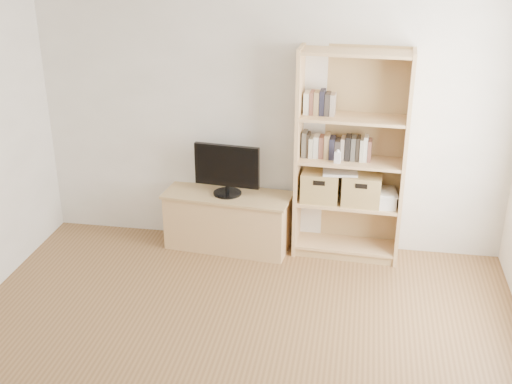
% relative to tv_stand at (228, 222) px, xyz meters
% --- Properties ---
extents(back_wall, '(4.50, 0.02, 2.60)m').
position_rel_tv_stand_xyz_m(back_wall, '(0.38, 0.22, 1.03)').
color(back_wall, silver).
rests_on(back_wall, floor).
extents(ceiling, '(4.50, 5.00, 0.01)m').
position_rel_tv_stand_xyz_m(ceiling, '(0.38, -2.28, 2.33)').
color(ceiling, white).
rests_on(ceiling, back_wall).
extents(tv_stand, '(1.23, 0.56, 0.54)m').
position_rel_tv_stand_xyz_m(tv_stand, '(0.00, 0.00, 0.00)').
color(tv_stand, tan).
rests_on(tv_stand, floor).
extents(bookshelf, '(1.02, 0.40, 2.00)m').
position_rel_tv_stand_xyz_m(bookshelf, '(1.16, 0.05, 0.73)').
color(bookshelf, tan).
rests_on(bookshelf, floor).
extents(television, '(0.64, 0.12, 0.50)m').
position_rel_tv_stand_xyz_m(television, '(0.00, 0.00, 0.55)').
color(television, black).
rests_on(television, tv_stand).
extents(books_row_mid, '(0.75, 0.17, 0.20)m').
position_rel_tv_stand_xyz_m(books_row_mid, '(1.16, 0.07, 0.81)').
color(books_row_mid, '#4C4A42').
rests_on(books_row_mid, bookshelf).
extents(books_row_upper, '(0.42, 0.18, 0.22)m').
position_rel_tv_stand_xyz_m(books_row_upper, '(0.94, 0.08, 1.23)').
color(books_row_upper, '#4C4A42').
rests_on(books_row_upper, bookshelf).
extents(baby_monitor, '(0.06, 0.04, 0.11)m').
position_rel_tv_stand_xyz_m(baby_monitor, '(1.04, -0.06, 0.76)').
color(baby_monitor, white).
rests_on(baby_monitor, bookshelf).
extents(basket_left, '(0.36, 0.30, 0.29)m').
position_rel_tv_stand_xyz_m(basket_left, '(0.89, 0.05, 0.43)').
color(basket_left, '#A7874B').
rests_on(basket_left, bookshelf).
extents(basket_right, '(0.37, 0.31, 0.29)m').
position_rel_tv_stand_xyz_m(basket_right, '(1.28, 0.03, 0.43)').
color(basket_right, '#A7874B').
rests_on(basket_right, bookshelf).
extents(laptop, '(0.33, 0.24, 0.03)m').
position_rel_tv_stand_xyz_m(laptop, '(1.07, 0.04, 0.58)').
color(laptop, white).
rests_on(laptop, basket_left).
extents(magazine_stack, '(0.20, 0.28, 0.12)m').
position_rel_tv_stand_xyz_m(magazine_stack, '(1.50, 0.02, 0.34)').
color(magazine_stack, silver).
rests_on(magazine_stack, bookshelf).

